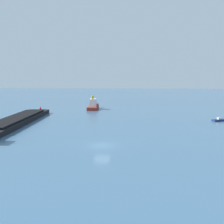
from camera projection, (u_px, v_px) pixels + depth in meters
name	position (u px, v px, depth m)	size (l,w,h in m)	color
ground_plane	(102.00, 145.00, 43.65)	(400.00, 400.00, 0.00)	#3D607F
tugboat	(93.00, 106.00, 91.10)	(3.67, 9.87, 4.88)	maroon
small_motorboat	(219.00, 120.00, 67.06)	(4.12, 2.67, 0.98)	navy
cargo_barge	(13.00, 121.00, 61.66)	(7.59, 39.18, 5.72)	black
channel_buoy_red	(40.00, 109.00, 84.17)	(0.70, 0.70, 1.90)	red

